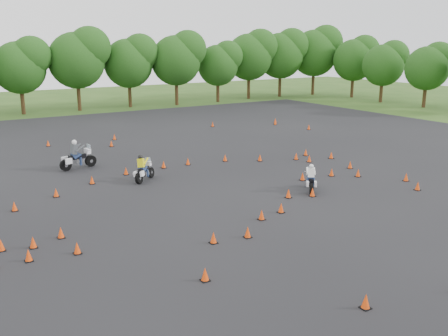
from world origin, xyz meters
name	(u,v)px	position (x,y,z in m)	size (l,w,h in m)	color
ground	(268,209)	(0.00, 0.00, 0.00)	(140.00, 140.00, 0.00)	#2D5119
asphalt_pad	(206,181)	(0.00, 6.00, 0.01)	(62.00, 62.00, 0.00)	black
treeline	(95,73)	(3.03, 34.87, 4.67)	(87.06, 32.40, 10.83)	#1D4714
traffic_cones	(208,179)	(-0.11, 5.57, 0.23)	(36.60, 32.87, 0.45)	#E64009
rider_grey	(78,154)	(-5.42, 12.79, 0.95)	(2.45, 0.75, 1.89)	#414549
rider_yellow	(145,167)	(-2.94, 7.89, 0.79)	(2.04, 0.62, 1.57)	yellow
rider_white	(311,177)	(3.86, 1.36, 0.75)	(1.94, 0.60, 1.50)	white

